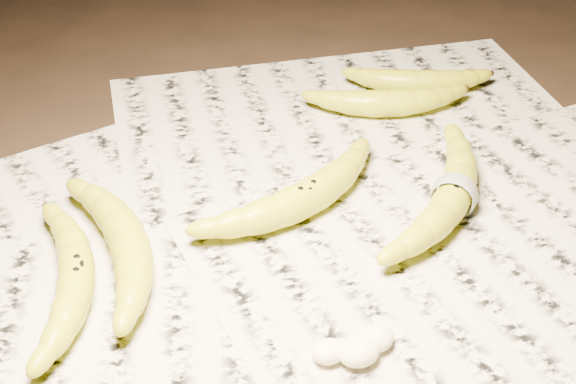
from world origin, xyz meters
name	(u,v)px	position (x,y,z in m)	size (l,w,h in m)	color
ground	(282,265)	(0.00, 0.00, 0.00)	(3.00, 3.00, 0.00)	black
newspaper_patch	(295,235)	(0.03, 0.03, 0.00)	(0.90, 0.70, 0.01)	beige
banana_left_a	(76,274)	(-0.18, 0.04, 0.03)	(0.19, 0.05, 0.03)	gold
banana_left_b	(128,238)	(-0.13, 0.07, 0.03)	(0.20, 0.06, 0.04)	gold
banana_center	(305,196)	(0.05, 0.06, 0.03)	(0.21, 0.06, 0.04)	gold
banana_taped	(455,193)	(0.19, 0.00, 0.03)	(0.22, 0.06, 0.04)	gold
banana_upper_a	(388,101)	(0.24, 0.19, 0.02)	(0.17, 0.05, 0.03)	gold
banana_upper_b	(419,80)	(0.30, 0.22, 0.02)	(0.16, 0.05, 0.03)	gold
measuring_tape	(455,193)	(0.19, 0.00, 0.03)	(0.05, 0.05, 0.00)	white
flesh_chunk_a	(359,348)	(0.00, -0.14, 0.02)	(0.04, 0.03, 0.02)	#EDE9B8
flesh_chunk_b	(329,348)	(-0.02, -0.13, 0.02)	(0.03, 0.02, 0.02)	#EDE9B8
flesh_chunk_c	(376,335)	(0.02, -0.13, 0.02)	(0.03, 0.03, 0.02)	#EDE9B8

